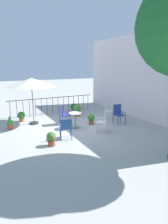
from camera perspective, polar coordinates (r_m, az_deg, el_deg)
ground_plane at (r=9.32m, az=-3.26°, el=-4.64°), size 60.00×60.00×0.00m
villa_facade at (r=11.17m, az=16.47°, el=9.96°), size 9.88×0.30×4.60m
terrace_railing at (r=11.91m, az=-9.32°, el=2.66°), size 0.03×5.28×1.01m
patio_umbrella_0 at (r=9.85m, az=-15.32°, el=8.43°), size 2.37×2.37×2.39m
cafe_table_0 at (r=9.11m, az=-2.57°, el=-1.69°), size 0.60×0.60×0.75m
patio_chair_0 at (r=8.68m, az=6.01°, el=-2.41°), size 0.66×0.66×0.95m
patio_chair_1 at (r=10.65m, az=7.42°, el=0.52°), size 0.55×0.56×0.87m
patio_chair_2 at (r=7.81m, az=-5.40°, el=-4.41°), size 0.55×0.57×0.87m
patio_chair_3 at (r=9.75m, az=-6.19°, el=-0.47°), size 0.45×0.44×0.97m
patio_chair_4 at (r=9.95m, az=10.19°, el=-0.25°), size 0.52×0.51×0.99m
potted_plant_0 at (r=10.74m, az=-18.06°, el=-1.15°), size 0.40×0.40×0.54m
potted_plant_1 at (r=9.62m, az=-21.13°, el=-2.80°), size 0.28×0.28×0.69m
potted_plant_2 at (r=7.30m, az=-9.65°, el=-7.68°), size 0.36×0.35×0.54m
potted_plant_3 at (r=9.71m, az=2.17°, el=-1.91°), size 0.35×0.35×0.55m
potted_plant_4 at (r=11.26m, az=-2.05°, el=0.77°), size 0.49×0.49×0.70m
potted_plant_5 at (r=12.23m, az=-3.02°, el=1.29°), size 0.42×0.42×0.58m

